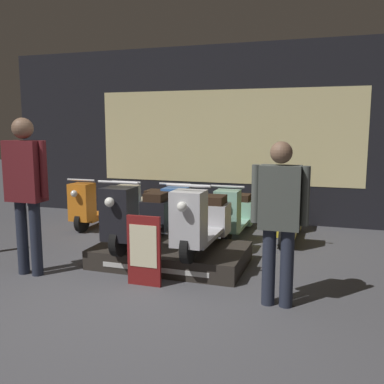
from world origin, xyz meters
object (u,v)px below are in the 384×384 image
scooter_backrow_0 (99,205)px  scooter_backrow_3 (235,213)px  scooter_backrow_2 (186,210)px  scooter_display_left (139,217)px  scooter_backrow_1 (141,208)px  price_sign_board (144,251)px  person_right_browsing (279,213)px  scooter_backrow_4 (287,217)px  person_left_browsing (26,183)px  scooter_display_right (203,221)px

scooter_backrow_0 → scooter_backrow_3: bearing=0.0°
scooter_backrow_0 → scooter_backrow_2: (1.65, 0.00, 0.00)m
scooter_backrow_2 → scooter_display_left: bearing=-92.1°
scooter_display_left → scooter_backrow_3: 1.93m
scooter_backrow_1 → price_sign_board: scooter_backrow_1 is taller
scooter_display_left → person_right_browsing: (1.87, -0.85, 0.33)m
scooter_backrow_0 → price_sign_board: scooter_backrow_0 is taller
scooter_display_left → price_sign_board: size_ratio=2.04×
scooter_display_left → scooter_backrow_1: scooter_display_left is taller
scooter_backrow_3 → scooter_backrow_4: size_ratio=1.00×
scooter_display_left → scooter_backrow_2: 1.72m
person_left_browsing → person_right_browsing: bearing=0.0°
scooter_display_right → person_right_browsing: (1.02, -0.85, 0.33)m
scooter_display_right → price_sign_board: bearing=-119.8°
scooter_backrow_2 → scooter_backrow_4: size_ratio=1.00×
scooter_backrow_0 → scooter_backrow_4: bearing=0.0°
scooter_backrow_4 → person_left_browsing: person_left_browsing is taller
scooter_display_left → price_sign_board: 0.89m
scooter_backrow_0 → scooter_backrow_2: size_ratio=1.00×
scooter_backrow_3 → person_left_browsing: 3.28m
scooter_display_right → scooter_backrow_4: size_ratio=1.00×
scooter_backrow_1 → person_right_browsing: bearing=-44.2°
scooter_backrow_1 → person_right_browsing: (2.63, -2.56, 0.57)m
person_right_browsing → price_sign_board: size_ratio=2.05×
scooter_display_left → scooter_backrow_1: size_ratio=1.00×
scooter_backrow_0 → scooter_backrow_3: same height
scooter_backrow_3 → person_left_browsing: (-1.91, -2.56, 0.74)m
person_left_browsing → scooter_backrow_1: bearing=84.1°
scooter_backrow_1 → price_sign_board: size_ratio=2.04×
person_left_browsing → price_sign_board: person_left_browsing is taller
scooter_backrow_4 → scooter_display_right: bearing=-116.7°
scooter_display_right → person_right_browsing: bearing=-40.0°
scooter_backrow_0 → person_left_browsing: person_left_browsing is taller
scooter_display_left → scooter_backrow_4: (1.71, 1.70, -0.24)m
person_left_browsing → person_right_browsing: 2.90m
person_right_browsing → scooter_backrow_0: bearing=143.5°
scooter_display_right → person_left_browsing: (-1.88, -0.85, 0.50)m
scooter_display_left → person_left_browsing: 1.43m
person_right_browsing → scooter_backrow_4: bearing=93.6°
scooter_display_left → scooter_backrow_1: bearing=114.0°
scooter_backrow_0 → person_right_browsing: person_right_browsing is taller
scooter_backrow_1 → person_left_browsing: person_left_browsing is taller
scooter_backrow_0 → person_left_browsing: size_ratio=0.87×
scooter_display_left → price_sign_board: (0.41, -0.77, -0.20)m
scooter_backrow_3 → person_right_browsing: size_ratio=1.00×
scooter_display_right → scooter_backrow_3: scooter_display_right is taller
scooter_backrow_4 → price_sign_board: scooter_backrow_4 is taller
scooter_display_right → scooter_backrow_4: 1.92m
scooter_backrow_2 → scooter_backrow_3: bearing=0.0°
scooter_backrow_1 → price_sign_board: 2.74m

